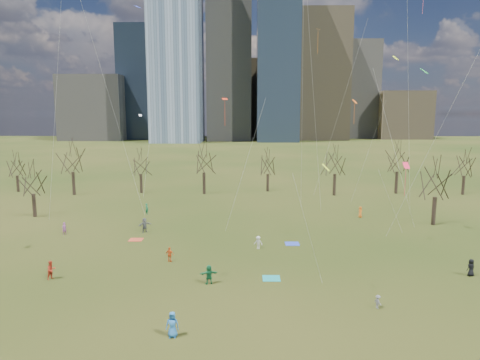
{
  "coord_description": "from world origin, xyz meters",
  "views": [
    {
      "loc": [
        0.57,
        -38.34,
        14.81
      ],
      "look_at": [
        0.0,
        12.0,
        7.0
      ],
      "focal_mm": 32.0,
      "sensor_mm": 36.0,
      "label": 1
    }
  ],
  "objects_px": {
    "blanket_navy": "(292,244)",
    "person_2": "(51,270)",
    "blanket_crimson": "(136,240)",
    "person_4": "(170,254)",
    "blanket_teal": "(271,278)",
    "person_0": "(172,325)"
  },
  "relations": [
    {
      "from": "blanket_teal",
      "to": "blanket_navy",
      "type": "bearing_deg",
      "value": 73.88
    },
    {
      "from": "blanket_crimson",
      "to": "person_4",
      "type": "distance_m",
      "value": 9.31
    },
    {
      "from": "blanket_teal",
      "to": "person_0",
      "type": "relative_size",
      "value": 0.9
    },
    {
      "from": "blanket_teal",
      "to": "blanket_navy",
      "type": "distance_m",
      "value": 10.94
    },
    {
      "from": "person_2",
      "to": "blanket_crimson",
      "type": "bearing_deg",
      "value": 9.18
    },
    {
      "from": "blanket_navy",
      "to": "person_4",
      "type": "relative_size",
      "value": 1.04
    },
    {
      "from": "blanket_navy",
      "to": "person_0",
      "type": "bearing_deg",
      "value": -116.22
    },
    {
      "from": "blanket_crimson",
      "to": "person_4",
      "type": "relative_size",
      "value": 1.04
    },
    {
      "from": "blanket_crimson",
      "to": "person_2",
      "type": "distance_m",
      "value": 13.08
    },
    {
      "from": "person_0",
      "to": "person_2",
      "type": "relative_size",
      "value": 1.03
    },
    {
      "from": "blanket_navy",
      "to": "blanket_teal",
      "type": "bearing_deg",
      "value": -106.12
    },
    {
      "from": "person_4",
      "to": "blanket_navy",
      "type": "bearing_deg",
      "value": -138.43
    },
    {
      "from": "blanket_crimson",
      "to": "person_0",
      "type": "distance_m",
      "value": 23.7
    },
    {
      "from": "person_4",
      "to": "blanket_teal",
      "type": "bearing_deg",
      "value": 172.79
    },
    {
      "from": "blanket_teal",
      "to": "person_0",
      "type": "distance_m",
      "value": 12.7
    },
    {
      "from": "blanket_navy",
      "to": "person_0",
      "type": "height_order",
      "value": "person_0"
    },
    {
      "from": "blanket_navy",
      "to": "blanket_crimson",
      "type": "relative_size",
      "value": 1.0
    },
    {
      "from": "blanket_teal",
      "to": "person_0",
      "type": "bearing_deg",
      "value": -124.94
    },
    {
      "from": "person_4",
      "to": "person_0",
      "type": "bearing_deg",
      "value": 116.65
    },
    {
      "from": "blanket_teal",
      "to": "blanket_navy",
      "type": "relative_size",
      "value": 1.0
    },
    {
      "from": "blanket_crimson",
      "to": "person_0",
      "type": "height_order",
      "value": "person_0"
    },
    {
      "from": "blanket_navy",
      "to": "person_2",
      "type": "xyz_separation_m",
      "value": [
        -22.94,
        -10.87,
        0.85
      ]
    }
  ]
}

